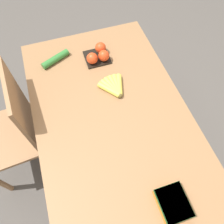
{
  "coord_description": "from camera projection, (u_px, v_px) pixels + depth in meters",
  "views": [
    {
      "loc": [
        -0.56,
        0.18,
        1.77
      ],
      "look_at": [
        0.0,
        0.0,
        0.76
      ],
      "focal_mm": 35.0,
      "sensor_mm": 36.0,
      "label": 1
    }
  ],
  "objects": [
    {
      "name": "chair",
      "position": [
        14.0,
        132.0,
        1.4
      ],
      "size": [
        0.45,
        0.43,
        0.94
      ],
      "rotation": [
        0.0,
        0.0,
        3.21
      ],
      "color": "#8E6642",
      "rests_on": "ground_plane"
    },
    {
      "name": "tomato_pack",
      "position": [
        99.0,
        55.0,
        1.37
      ],
      "size": [
        0.15,
        0.15,
        0.08
      ],
      "color": "black",
      "rests_on": "dining_table"
    },
    {
      "name": "banana_bunch",
      "position": [
        114.0,
        87.0,
        1.27
      ],
      "size": [
        0.16,
        0.16,
        0.03
      ],
      "color": "brown",
      "rests_on": "dining_table"
    },
    {
      "name": "cucumber_near",
      "position": [
        55.0,
        59.0,
        1.38
      ],
      "size": [
        0.12,
        0.19,
        0.04
      ],
      "color": "#2D702D",
      "rests_on": "dining_table"
    },
    {
      "name": "ground_plane",
      "position": [
        112.0,
        158.0,
        1.83
      ],
      "size": [
        12.0,
        12.0,
        0.0
      ],
      "primitive_type": "plane",
      "color": "#4C4742"
    },
    {
      "name": "dining_table",
      "position": [
        112.0,
        123.0,
        1.28
      ],
      "size": [
        1.38,
        0.84,
        0.73
      ],
      "color": "olive",
      "rests_on": "ground_plane"
    },
    {
      "name": "carrot_bag",
      "position": [
        173.0,
        203.0,
        0.94
      ],
      "size": [
        0.15,
        0.12,
        0.05
      ],
      "color": "orange",
      "rests_on": "dining_table"
    }
  ]
}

